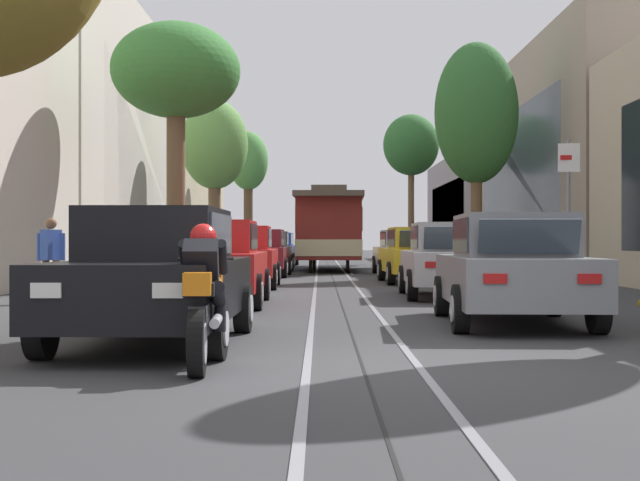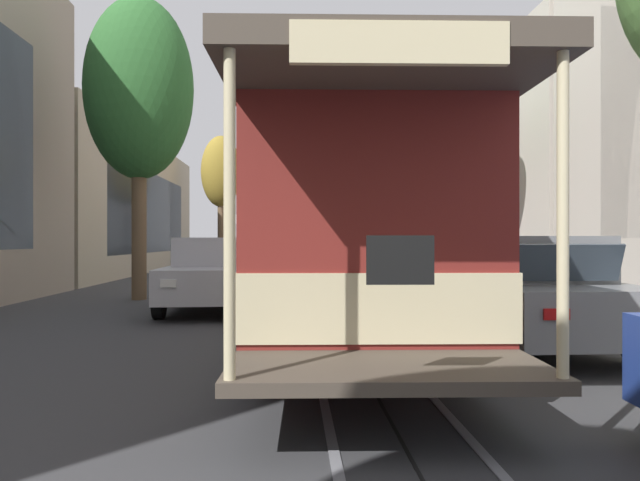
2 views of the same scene
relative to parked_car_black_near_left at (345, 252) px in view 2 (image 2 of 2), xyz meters
The scene contains 21 objects.
ground_plane 21.92m from the parked_car_black_near_left, 83.94° to the left, with size 160.00×160.00×0.00m, color #38383A.
trolley_track_rails 25.76m from the parked_car_black_near_left, 84.84° to the left, with size 1.14×66.64×0.01m.
parked_car_black_near_left is the anchor object (origin of this frame).
parked_car_red_second_left 6.31m from the parked_car_black_near_left, 90.78° to the left, with size 2.03×4.37×1.58m.
parked_car_red_mid_left 12.61m from the parked_car_black_near_left, 90.67° to the left, with size 2.04×4.38×1.58m.
parked_car_maroon_fourth_left 19.64m from the parked_car_black_near_left, 90.32° to the left, with size 2.05×4.38×1.58m.
parked_car_grey_fifth_left 25.84m from the parked_car_black_near_left, 90.37° to the left, with size 2.03×4.37×1.58m.
parked_car_grey_near_right 5.25m from the parked_car_black_near_left, 27.46° to the left, with size 2.14×4.42×1.58m.
parked_car_silver_second_right 9.75m from the parked_car_black_near_left, 61.46° to the left, with size 2.09×4.40×1.58m.
parked_car_yellow_mid_right 15.68m from the parked_car_black_near_left, 72.67° to the left, with size 2.08×4.40×1.58m.
parked_car_silver_fourth_right 21.81m from the parked_car_black_near_left, 77.06° to the left, with size 2.10×4.40×1.58m.
street_tree_kerb_left_near 5.37m from the parked_car_black_near_left, 161.16° to the left, with size 3.91×3.82×7.67m.
street_tree_kerb_left_second 15.44m from the parked_car_black_near_left, 98.34° to the left, with size 3.60×3.80×7.28m.
street_tree_kerb_right_near 8.59m from the parked_car_black_near_left, ahead, with size 2.25×1.92×7.46m.
street_tree_kerb_right_second 20.77m from the parked_car_black_near_left, 69.56° to the left, with size 2.76×2.37×7.77m.
cable_car_trolley 25.46m from the parked_car_black_near_left, 84.78° to the left, with size 2.80×9.17×3.28m.
motorcycle_with_rider 1.98m from the parked_car_black_near_left, 66.59° to the right, with size 0.57×1.99×1.37m.
pedestrian_on_right_pavement 17.12m from the parked_car_black_near_left, 100.87° to the left, with size 0.55×0.42×1.56m.
pedestrian_crossing_far 7.59m from the parked_car_black_near_left, 115.73° to the left, with size 0.55×0.42×1.65m.
fire_hydrant 6.32m from the parked_car_black_near_left, 10.31° to the left, with size 0.40×0.22×0.84m.
street_sign_post 7.74m from the parked_car_black_near_left, 37.34° to the left, with size 0.36×0.10×2.90m.
Camera 2 is at (0.83, 35.49, 1.53)m, focal length 32.03 mm.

